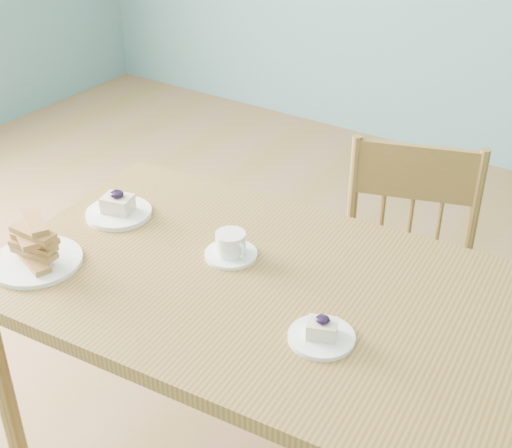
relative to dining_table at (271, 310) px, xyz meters
name	(u,v)px	position (x,y,z in m)	size (l,w,h in m)	color
dining_table	(271,310)	(0.00, 0.00, 0.00)	(1.35, 0.85, 0.69)	olive
dining_chair	(401,289)	(0.12, 0.50, -0.20)	(0.48, 0.47, 0.83)	olive
cheesecake_plate_near	(322,334)	(0.18, -0.10, 0.08)	(0.14, 0.14, 0.06)	white
cheesecake_plate_far	(118,209)	(-0.51, 0.04, 0.09)	(0.17, 0.17, 0.07)	white
coffee_cup	(231,247)	(-0.15, 0.05, 0.10)	(0.13, 0.13, 0.06)	white
biscotti_plate	(34,250)	(-0.51, -0.23, 0.11)	(0.22, 0.22, 0.11)	white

